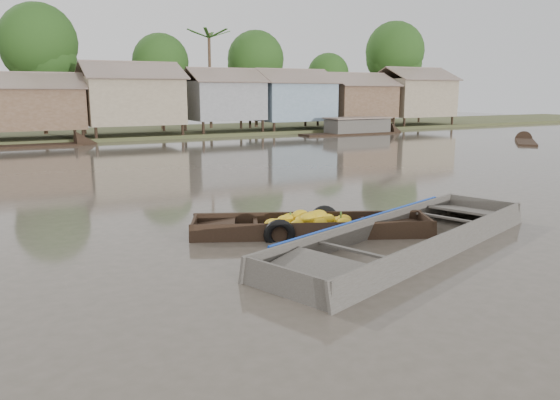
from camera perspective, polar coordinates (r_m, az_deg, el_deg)
name	(u,v)px	position (r m, az deg, el deg)	size (l,w,h in m)	color
ground	(323,238)	(12.70, 4.52, -4.00)	(120.00, 120.00, 0.00)	#494338
riverbank	(131,94)	(43.27, -15.31, 10.60)	(120.00, 12.47, 10.22)	#384723
banana_boat	(308,227)	(13.04, 2.95, -2.82)	(5.74, 3.58, 0.80)	black
viewer_boat	(406,244)	(12.25, 13.05, -4.48)	(8.34, 4.69, 0.65)	#403C36
distant_boats	(284,135)	(39.52, 0.40, 6.84)	(48.10, 16.57, 1.38)	black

